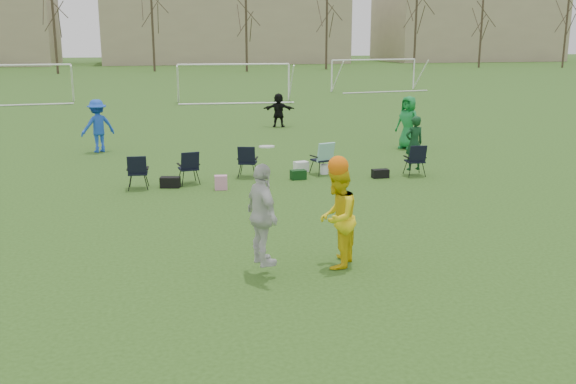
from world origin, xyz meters
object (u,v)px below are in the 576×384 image
object	(u,v)px
fielder_blue	(98,126)
goal_mid	(234,72)
goal_right	(374,66)
goal_left	(11,73)
center_contest	(308,215)
fielder_black	(279,110)
fielder_green_far	(408,123)

from	to	relation	value
fielder_blue	goal_mid	xyz separation A→B (m)	(7.73, 17.91, 0.96)
fielder_blue	goal_right	size ratio (longest dim) A/B	0.26
goal_left	fielder_blue	bearing A→B (deg)	-77.52
goal_left	goal_mid	size ratio (longest dim) A/B	1.00
center_contest	fielder_black	bearing A→B (deg)	79.22
center_contest	goal_left	distance (m)	35.29
fielder_black	goal_left	xyz separation A→B (m)	(-14.20, 14.79, 1.13)
fielder_black	fielder_blue	bearing A→B (deg)	49.29
fielder_black	center_contest	xyz separation A→B (m)	(-3.59, -18.85, 0.25)
goal_right	goal_mid	bearing A→B (deg)	-161.43
center_contest	goal_left	bearing A→B (deg)	107.51
center_contest	goal_left	world-z (taller)	goal_left
center_contest	goal_left	xyz separation A→B (m)	(-10.61, 33.64, 0.88)
fielder_blue	fielder_black	bearing A→B (deg)	-171.22
fielder_green_far	center_contest	size ratio (longest dim) A/B	0.85
fielder_green_far	goal_right	size ratio (longest dim) A/B	0.27
fielder_green_far	goal_left	world-z (taller)	goal_left
fielder_green_far	goal_mid	distance (m)	20.18
center_contest	goal_mid	bearing A→B (deg)	83.89
fielder_blue	fielder_green_far	world-z (taller)	fielder_green_far
center_contest	goal_right	xyz separation A→B (m)	(15.39, 37.64, 0.88)
fielder_green_far	fielder_black	size ratio (longest dim) A/B	1.25
fielder_green_far	fielder_blue	bearing A→B (deg)	-131.23
fielder_blue	goal_mid	distance (m)	19.53
fielder_black	center_contest	size ratio (longest dim) A/B	0.68
center_contest	fielder_blue	bearing A→B (deg)	107.54
goal_mid	center_contest	bearing A→B (deg)	-92.11
fielder_green_far	goal_mid	size ratio (longest dim) A/B	0.27
fielder_blue	goal_right	world-z (taller)	goal_right
fielder_green_far	fielder_black	distance (m)	7.85
center_contest	goal_left	size ratio (longest dim) A/B	0.32
fielder_blue	goal_mid	bearing A→B (deg)	-137.41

